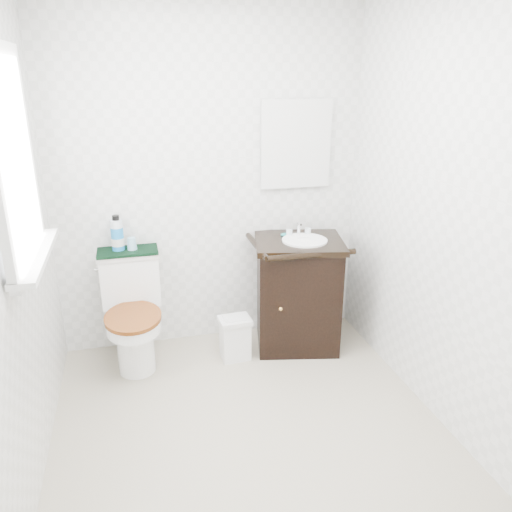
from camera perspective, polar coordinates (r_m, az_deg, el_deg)
name	(u,v)px	position (r m, az deg, el deg)	size (l,w,h in m)	color
floor	(252,433)	(3.01, -0.52, -19.55)	(2.40, 2.40, 0.00)	#AAA489
wall_back	(210,183)	(3.57, -5.27, 8.34)	(2.40, 2.40, 0.00)	silver
wall_front	(358,359)	(1.39, 11.59, -11.42)	(2.40, 2.40, 0.00)	silver
wall_left	(5,250)	(2.43, -26.71, 0.66)	(2.40, 2.40, 0.00)	silver
wall_right	(449,216)	(2.89, 21.18, 4.27)	(2.40, 2.40, 0.00)	silver
window	(11,160)	(2.58, -26.22, 9.86)	(0.02, 0.70, 0.90)	white
mirror	(296,144)	(3.66, 4.59, 12.60)	(0.50, 0.02, 0.60)	silver
toilet	(133,316)	(3.59, -13.84, -6.70)	(0.42, 0.62, 0.77)	white
vanity	(298,291)	(3.67, 4.80, -3.98)	(0.71, 0.64, 0.92)	black
trash_bin	(235,338)	(3.59, -2.41, -9.34)	(0.23, 0.19, 0.31)	silver
towel	(128,251)	(3.53, -14.47, 0.54)	(0.41, 0.22, 0.02)	black
mouthwash_bottle	(117,234)	(3.52, -15.58, 2.41)	(0.08, 0.08, 0.24)	#1674BF
cup	(132,244)	(3.52, -14.01, 1.39)	(0.07, 0.07, 0.08)	#81BAD3
soap_bar	(286,234)	(3.62, 3.41, 2.52)	(0.07, 0.05, 0.02)	#1A7D7E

